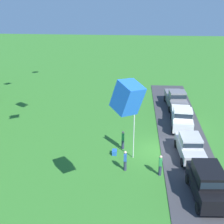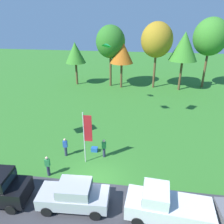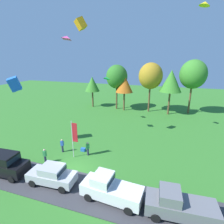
# 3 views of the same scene
# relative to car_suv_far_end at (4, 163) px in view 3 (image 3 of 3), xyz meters

# --- Properties ---
(ground_plane) EXTENTS (120.00, 120.00, 0.00)m
(ground_plane) POSITION_rel_car_suv_far_end_xyz_m (6.09, 2.86, -1.30)
(ground_plane) COLOR #337528
(pavement_strip) EXTENTS (36.00, 4.40, 0.06)m
(pavement_strip) POSITION_rel_car_suv_far_end_xyz_m (6.09, 0.37, -1.27)
(pavement_strip) COLOR #38383D
(pavement_strip) RESTS_ON ground
(car_suv_far_end) EXTENTS (4.69, 2.24, 2.28)m
(car_suv_far_end) POSITION_rel_car_suv_far_end_xyz_m (0.00, 0.00, 0.00)
(car_suv_far_end) COLOR black
(car_suv_far_end) RESTS_ON ground
(car_sedan_by_flagpole) EXTENTS (4.49, 2.13, 1.84)m
(car_sedan_by_flagpole) POSITION_rel_car_suv_far_end_xyz_m (5.33, 0.27, -0.25)
(car_sedan_by_flagpole) COLOR #B7B7BC
(car_sedan_by_flagpole) RESTS_ON ground
(car_pickup_mid_row) EXTENTS (5.14, 2.36, 2.14)m
(car_pickup_mid_row) POSITION_rel_car_suv_far_end_xyz_m (10.93, 0.18, -0.19)
(car_pickup_mid_row) COLOR white
(car_pickup_mid_row) RESTS_ON ground
(car_pickup_near_entrance) EXTENTS (5.10, 2.28, 2.14)m
(car_pickup_near_entrance) POSITION_rel_car_suv_far_end_xyz_m (16.16, 0.14, -0.19)
(car_pickup_near_entrance) COLOR slate
(car_pickup_near_entrance) RESTS_ON ground
(person_beside_suv) EXTENTS (0.36, 0.24, 1.71)m
(person_beside_suv) POSITION_rel_car_suv_far_end_xyz_m (2.45, 2.93, -0.42)
(person_beside_suv) COLOR #2D334C
(person_beside_suv) RESTS_ON ground
(person_on_lawn) EXTENTS (0.36, 0.24, 1.71)m
(person_on_lawn) POSITION_rel_car_suv_far_end_xyz_m (6.25, 5.87, -0.42)
(person_on_lawn) COLOR #2D334C
(person_on_lawn) RESTS_ON ground
(person_watching_sky) EXTENTS (0.36, 0.24, 1.71)m
(person_watching_sky) POSITION_rel_car_suv_far_end_xyz_m (2.92, 5.58, -0.42)
(person_watching_sky) COLOR #2D334C
(person_watching_sky) RESTS_ON ground
(tree_center_back) EXTENTS (3.37, 3.37, 7.11)m
(tree_center_back) POSITION_rel_car_suv_far_end_xyz_m (-2.11, 26.20, 4.08)
(tree_center_back) COLOR brown
(tree_center_back) RESTS_ON ground
(tree_left_of_center) EXTENTS (4.65, 4.65, 9.82)m
(tree_left_of_center) POSITION_rel_car_suv_far_end_xyz_m (3.83, 26.15, 5.94)
(tree_left_of_center) COLOR brown
(tree_left_of_center) RESTS_ON ground
(tree_lone_near) EXTENTS (3.67, 3.67, 7.75)m
(tree_lone_near) POSITION_rel_car_suv_far_end_xyz_m (5.72, 25.52, 4.58)
(tree_lone_near) COLOR brown
(tree_lone_near) RESTS_ON ground
(tree_far_left) EXTENTS (4.89, 4.89, 10.33)m
(tree_far_left) POSITION_rel_car_suv_far_end_xyz_m (11.05, 26.27, 6.32)
(tree_far_left) COLOR brown
(tree_far_left) RESTS_ON ground
(tree_far_right) EXTENTS (4.25, 4.25, 8.98)m
(tree_far_right) POSITION_rel_car_suv_far_end_xyz_m (15.13, 25.56, 5.52)
(tree_far_right) COLOR brown
(tree_far_right) RESTS_ON ground
(tree_right_of_center) EXTENTS (5.18, 5.18, 10.94)m
(tree_right_of_center) POSITION_rel_car_suv_far_end_xyz_m (19.17, 27.41, 6.77)
(tree_right_of_center) COLOR brown
(tree_right_of_center) RESTS_ON ground
(flag_banner) EXTENTS (0.71, 0.08, 4.56)m
(flag_banner) POSITION_rel_car_suv_far_end_xyz_m (5.06, 4.96, 1.59)
(flag_banner) COLOR silver
(flag_banner) RESTS_ON ground
(cooler_box) EXTENTS (0.56, 0.40, 0.40)m
(cooler_box) POSITION_rel_car_suv_far_end_xyz_m (5.25, 6.54, -1.10)
(cooler_box) COLOR blue
(cooler_box) RESTS_ON ground
(kite_diamond_high_left) EXTENTS (1.45, 1.48, 0.60)m
(kite_diamond_high_left) POSITION_rel_car_suv_far_end_xyz_m (2.23, 9.58, 12.31)
(kite_diamond_high_left) COLOR #EA4C9E
(kite_delta_mid_center) EXTENTS (1.46, 1.44, 0.58)m
(kite_delta_mid_center) POSITION_rel_car_suv_far_end_xyz_m (17.41, 10.68, 15.07)
(kite_delta_mid_center) COLOR yellow
(kite_diamond_near_flag) EXTENTS (1.27, 1.34, 0.71)m
(kite_diamond_near_flag) POSITION_rel_car_suv_far_end_xyz_m (4.67, 17.39, 6.61)
(kite_diamond_near_flag) COLOR green
(kite_box_over_trees) EXTENTS (1.57, 1.35, 1.61)m
(kite_box_over_trees) POSITION_rel_car_suv_far_end_xyz_m (4.52, 8.96, 13.65)
(kite_box_over_trees) COLOR orange
(kite_box_high_right) EXTENTS (1.76, 1.92, 1.91)m
(kite_box_high_right) POSITION_rel_car_suv_far_end_xyz_m (-2.84, 5.41, 6.93)
(kite_box_high_right) COLOR blue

